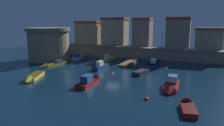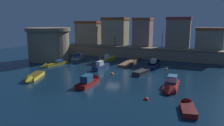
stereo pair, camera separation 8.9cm
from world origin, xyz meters
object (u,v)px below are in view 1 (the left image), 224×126
quay_lamp_1 (162,38)px  moored_boat_0 (102,66)px  moored_boat_6 (171,86)px  quay_lamp_0 (115,38)px  mooring_buoy_0 (112,74)px  moored_boat_8 (143,71)px  mooring_buoy_2 (166,70)px  moored_boat_4 (187,107)px  moored_boat_9 (110,58)px  moored_boat_2 (155,63)px  fortress_tower (49,44)px  moored_boat_7 (53,64)px  mooring_buoy_1 (146,100)px  moored_boat_5 (32,78)px  moored_boat_3 (78,56)px  moored_boat_1 (91,81)px

quay_lamp_1 → moored_boat_0: quay_lamp_1 is taller
moored_boat_6 → quay_lamp_0: bearing=-144.1°
mooring_buoy_0 → moored_boat_8: bearing=33.3°
quay_lamp_1 → moored_boat_0: (-9.18, -14.59, -4.78)m
mooring_buoy_2 → moored_boat_4: bearing=-74.9°
moored_boat_9 → mooring_buoy_2: size_ratio=13.29×
moored_boat_2 → moored_boat_9: bearing=78.9°
fortress_tower → moored_boat_4: fortress_tower is taller
fortress_tower → moored_boat_8: fortress_tower is taller
fortress_tower → moored_boat_7: (5.42, -5.68, -3.63)m
moored_boat_2 → moored_boat_4: (7.89, -21.69, -0.25)m
mooring_buoy_1 → mooring_buoy_2: (-0.30, 17.52, 0.00)m
moored_boat_2 → mooring_buoy_0: (-5.39, -10.74, -0.54)m
fortress_tower → moored_boat_2: (25.29, 2.84, -3.40)m
moored_boat_9 → quay_lamp_0: bearing=12.8°
mooring_buoy_0 → moored_boat_5: bearing=-142.6°
moored_boat_0 → moored_boat_7: moored_boat_0 is taller
moored_boat_3 → moored_boat_9: size_ratio=0.86×
quay_lamp_1 → moored_boat_9: bearing=-153.2°
moored_boat_2 → moored_boat_5: (-15.98, -18.83, -0.21)m
moored_boat_9 → mooring_buoy_0: 14.23m
moored_boat_1 → mooring_buoy_1: moored_boat_1 is taller
moored_boat_1 → mooring_buoy_2: bearing=-34.1°
moored_boat_8 → mooring_buoy_1: moored_boat_8 is taller
fortress_tower → mooring_buoy_1: (28.47, -17.77, -3.93)m
moored_boat_7 → moored_boat_5: bearing=32.0°
fortress_tower → quay_lamp_1: 27.53m
fortress_tower → mooring_buoy_1: bearing=-32.0°
moored_boat_2 → mooring_buoy_1: 20.86m
moored_boat_3 → moored_boat_4: bearing=-145.8°
moored_boat_4 → moored_boat_6: 6.99m
moored_boat_6 → moored_boat_7: 26.08m
moored_boat_6 → quay_lamp_1: bearing=-168.5°
moored_boat_8 → mooring_buoy_1: size_ratio=8.89×
moored_boat_7 → moored_boat_1: bearing=68.9°
moored_boat_1 → moored_boat_4: (14.15, -4.53, -0.18)m
moored_boat_7 → moored_boat_2: bearing=124.5°
moored_boat_1 → moored_boat_5: moored_boat_1 is taller
fortress_tower → mooring_buoy_1: 33.79m
moored_boat_5 → quay_lamp_1: bearing=127.9°
moored_boat_4 → moored_boat_8: bearing=19.6°
moored_boat_0 → mooring_buoy_2: moored_boat_0 is taller
moored_boat_6 → moored_boat_9: size_ratio=0.99×
moored_boat_3 → mooring_buoy_1: bearing=-149.7°
quay_lamp_0 → mooring_buoy_0: size_ratio=5.02×
moored_boat_2 → moored_boat_8: bearing=175.7°
quay_lamp_0 → moored_boat_5: bearing=-97.8°
quay_lamp_0 → moored_boat_9: quay_lamp_0 is taller
quay_lamp_0 → moored_boat_4: 36.15m
mooring_buoy_0 → moored_boat_1: bearing=-97.7°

